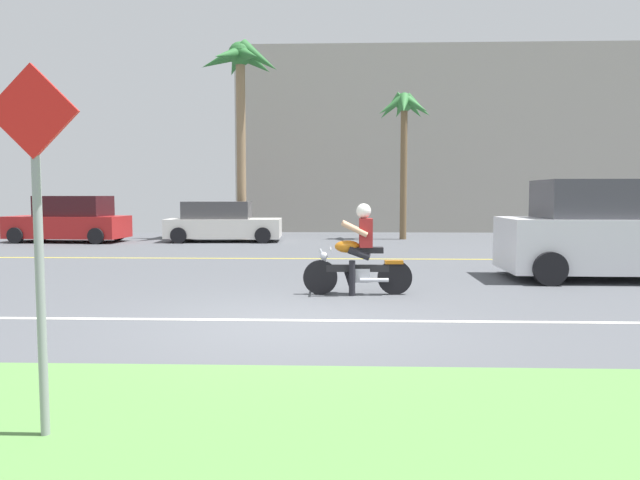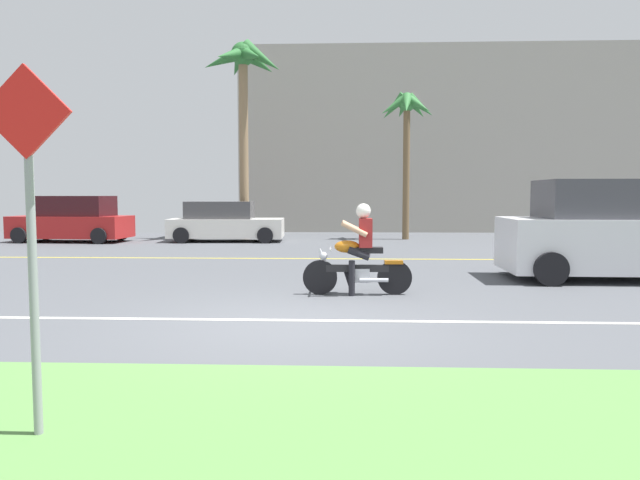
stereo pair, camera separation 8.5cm
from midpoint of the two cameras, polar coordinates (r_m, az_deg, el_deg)
name	(u,v)px [view 2 (the right image)]	position (r m, az deg, el deg)	size (l,w,h in m)	color
ground	(307,289)	(10.97, -1.02, -4.66)	(56.00, 30.00, 0.04)	#4C4F54
grass_median	(235,454)	(4.13, -7.50, -19.57)	(56.00, 3.80, 0.06)	#548442
lane_line_near	(293,320)	(8.16, -2.28, -7.64)	(50.40, 0.12, 0.01)	silver
lane_line_far	(319,259)	(15.82, 0.07, -1.79)	(50.40, 0.12, 0.01)	yellow
motorcyclist	(358,256)	(10.15, 3.92, -1.56)	(1.86, 0.61, 1.55)	black
suv_nearby	(620,232)	(13.32, 26.87, 0.73)	(4.65, 2.16, 1.99)	silver
parked_car_0	(73,221)	(23.18, -22.40, 1.73)	(4.17, 2.09, 1.65)	#AD1E1E
parked_car_1	(225,223)	(21.87, -8.96, 1.65)	(4.13, 2.04, 1.45)	white
palm_tree_0	(244,73)	(23.38, -7.17, 15.53)	(3.24, 3.16, 7.46)	#846B4C
palm_tree_1	(407,117)	(23.04, 8.43, 11.55)	(2.22, 2.25, 5.54)	brown
street_sign	(30,216)	(4.42, -25.43, 2.05)	(0.62, 0.06, 2.56)	gray
building_far	(473,142)	(29.55, 14.51, 9.02)	(21.73, 4.00, 8.33)	#A8A399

